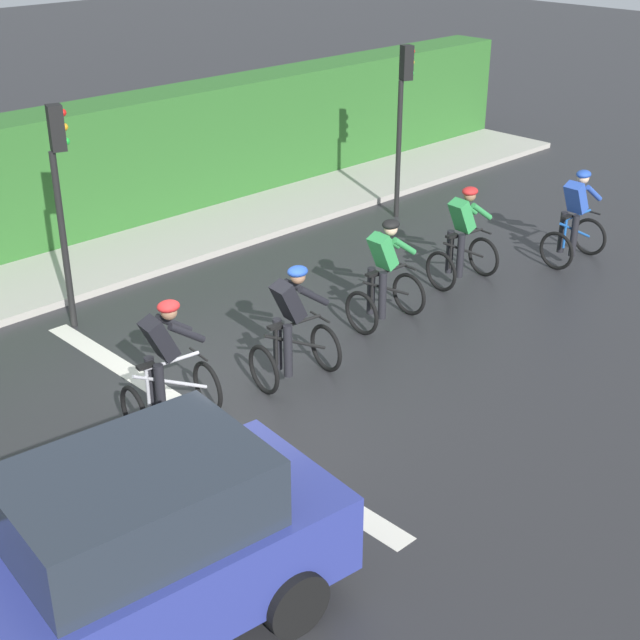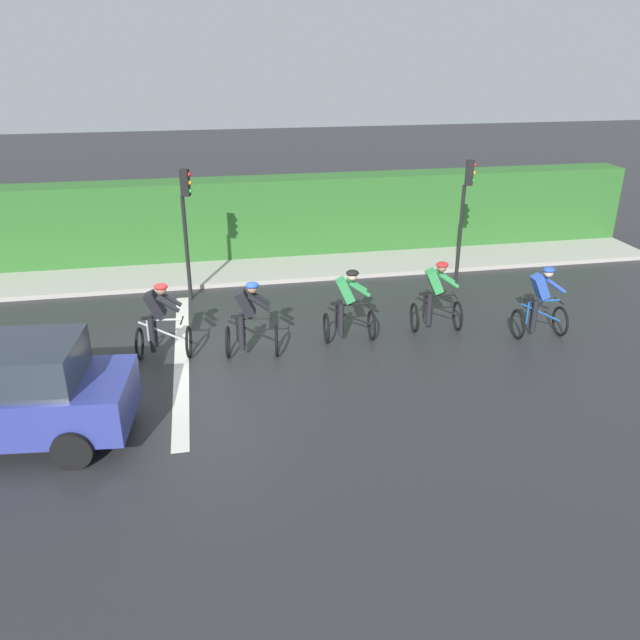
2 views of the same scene
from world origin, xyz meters
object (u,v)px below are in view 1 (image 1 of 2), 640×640
Objects in this scene: cyclist_lead at (575,219)px; cyclist_trailing at (166,368)px; cyclist_fourth at (293,329)px; cyclist_second at (463,239)px; traffic_light_near_crossing at (60,184)px; cyclist_mid at (385,276)px; car_navy at (122,560)px; traffic_light_far_junction at (403,105)px.

cyclist_trailing is (-0.53, -8.24, 0.00)m from cyclist_lead.
cyclist_trailing is (-0.28, -1.82, 0.00)m from cyclist_fourth.
traffic_light_near_crossing is (-3.05, -5.44, 1.43)m from cyclist_second.
cyclist_mid is 6.91m from car_navy.
traffic_light_near_crossing reaches higher than cyclist_second.
traffic_light_far_junction reaches higher than cyclist_trailing.
cyclist_second is 0.39× the size of car_navy.
cyclist_lead is 8.62m from traffic_light_near_crossing.
cyclist_fourth is (0.52, -4.27, 0.00)m from cyclist_second.
cyclist_fourth is at bearing -60.14° from traffic_light_far_junction.
car_navy is (2.14, -10.59, 0.08)m from cyclist_lead.
traffic_light_near_crossing reaches higher than cyclist_lead.
cyclist_second is (-0.77, -2.15, 0.00)m from cyclist_lead.
cyclist_trailing is at bearing -67.84° from traffic_light_far_junction.
cyclist_trailing is at bearing -88.98° from cyclist_mid.
cyclist_second is 0.50× the size of traffic_light_far_junction.
cyclist_mid is 0.39× the size of car_navy.
cyclist_second is at bearing -109.68° from cyclist_lead.
traffic_light_far_junction is (-3.15, 3.91, 1.43)m from cyclist_mid.
cyclist_lead is 8.25m from cyclist_trailing.
cyclist_mid is 1.00× the size of cyclist_fourth.
traffic_light_far_junction is at bearing 119.86° from cyclist_fourth.
cyclist_lead is 1.00× the size of cyclist_fourth.
cyclist_trailing is 0.39× the size of car_navy.
cyclist_fourth is 1.84m from cyclist_trailing.
cyclist_lead is at bearing 70.32° from cyclist_second.
cyclist_mid is at bearing 113.34° from car_navy.
traffic_light_near_crossing is at bearing -161.83° from cyclist_fourth.
traffic_light_near_crossing is at bearing -133.88° from cyclist_mid.
cyclist_fourth is at bearing -92.25° from cyclist_lead.
cyclist_trailing is 8.66m from traffic_light_far_junction.
cyclist_fourth is 1.00× the size of cyclist_trailing.
traffic_light_far_junction is at bearing 119.85° from car_navy.
cyclist_lead is at bearing 87.75° from cyclist_fourth.
car_navy is (2.39, -4.17, 0.08)m from cyclist_fourth.
cyclist_fourth is (-0.25, -6.42, 0.00)m from cyclist_lead.
cyclist_mid is 2.21m from cyclist_fourth.
cyclist_second and cyclist_trailing have the same top height.
traffic_light_near_crossing is (-5.96, 3.00, 1.35)m from car_navy.
cyclist_trailing is 3.65m from traffic_light_near_crossing.
cyclist_trailing is 0.50× the size of traffic_light_far_junction.
cyclist_lead is 0.50× the size of traffic_light_far_junction.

